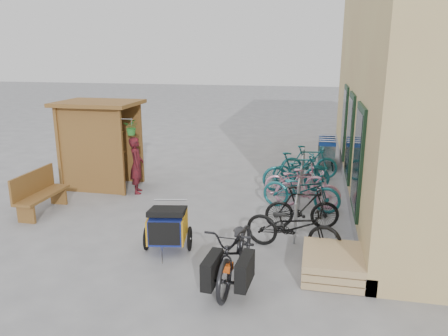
% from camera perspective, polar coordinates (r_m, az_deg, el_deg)
% --- Properties ---
extents(ground, '(80.00, 80.00, 0.00)m').
position_cam_1_polar(ground, '(9.54, -4.85, -7.96)').
color(ground, gray).
extents(kiosk, '(2.49, 1.65, 2.40)m').
position_cam_1_polar(kiosk, '(12.53, -16.25, 4.50)').
color(kiosk, brown).
rests_on(kiosk, ground).
extents(bike_rack, '(0.05, 5.35, 0.86)m').
position_cam_1_polar(bike_rack, '(11.26, 9.96, -1.70)').
color(bike_rack, '#A5A8AD').
rests_on(bike_rack, ground).
extents(pallet_stack, '(1.00, 1.20, 0.40)m').
position_cam_1_polar(pallet_stack, '(7.84, 13.95, -12.05)').
color(pallet_stack, tan).
rests_on(pallet_stack, ground).
extents(bench, '(0.48, 1.60, 1.01)m').
position_cam_1_polar(bench, '(11.14, -23.03, -2.90)').
color(bench, brown).
rests_on(bench, ground).
extents(shopping_carts, '(0.55, 1.86, 0.99)m').
position_cam_1_polar(shopping_carts, '(15.02, 13.23, 2.59)').
color(shopping_carts, silver).
rests_on(shopping_carts, ground).
extents(child_trailer, '(0.96, 1.55, 0.89)m').
position_cam_1_polar(child_trailer, '(8.49, -7.38, -7.41)').
color(child_trailer, '#1B2497').
rests_on(child_trailer, ground).
extents(cargo_bike, '(0.86, 2.11, 1.09)m').
position_cam_1_polar(cargo_bike, '(7.27, 1.56, -10.90)').
color(cargo_bike, black).
rests_on(cargo_bike, ground).
extents(person_kiosk, '(0.54, 0.65, 1.53)m').
position_cam_1_polar(person_kiosk, '(11.88, -11.33, 0.36)').
color(person_kiosk, maroon).
rests_on(person_kiosk, ground).
extents(bike_0, '(1.98, 1.11, 0.99)m').
position_cam_1_polar(bike_0, '(8.45, 8.98, -7.58)').
color(bike_0, black).
rests_on(bike_0, ground).
extents(bike_1, '(1.64, 0.69, 0.95)m').
position_cam_1_polar(bike_1, '(9.52, 10.19, -5.11)').
color(bike_1, black).
rests_on(bike_1, ground).
extents(bike_2, '(1.98, 1.02, 0.99)m').
position_cam_1_polar(bike_2, '(10.63, 10.06, -2.84)').
color(bike_2, '#1A6169').
rests_on(bike_2, ground).
extents(bike_3, '(1.60, 0.46, 0.96)m').
position_cam_1_polar(bike_3, '(10.80, 10.88, -2.68)').
color(bike_3, pink).
rests_on(bike_3, ground).
extents(bike_4, '(1.66, 0.75, 0.84)m').
position_cam_1_polar(bike_4, '(11.68, 9.30, -1.55)').
color(bike_4, pink).
rests_on(bike_4, ground).
extents(bike_5, '(1.90, 0.86, 1.10)m').
position_cam_1_polar(bike_5, '(11.95, 9.43, -0.53)').
color(bike_5, '#1A6169').
rests_on(bike_5, ground).
extents(bike_6, '(1.67, 0.93, 0.83)m').
position_cam_1_polar(bike_6, '(12.81, 9.86, -0.11)').
color(bike_6, '#1A6169').
rests_on(bike_6, ground).
extents(bike_7, '(1.75, 0.75, 1.02)m').
position_cam_1_polar(bike_7, '(13.23, 11.06, 0.74)').
color(bike_7, '#1A6169').
rests_on(bike_7, ground).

